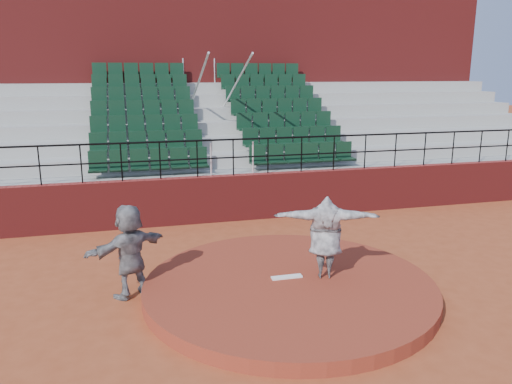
% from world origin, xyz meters
% --- Properties ---
extents(ground, '(90.00, 90.00, 0.00)m').
position_xyz_m(ground, '(0.00, 0.00, 0.00)').
color(ground, '#994322').
rests_on(ground, ground).
extents(pitchers_mound, '(5.50, 5.50, 0.25)m').
position_xyz_m(pitchers_mound, '(0.00, 0.00, 0.12)').
color(pitchers_mound, maroon).
rests_on(pitchers_mound, ground).
extents(pitching_rubber, '(0.60, 0.15, 0.03)m').
position_xyz_m(pitching_rubber, '(0.00, 0.15, 0.27)').
color(pitching_rubber, white).
rests_on(pitching_rubber, pitchers_mound).
extents(boundary_wall, '(24.00, 0.30, 1.30)m').
position_xyz_m(boundary_wall, '(0.00, 5.00, 0.65)').
color(boundary_wall, maroon).
rests_on(boundary_wall, ground).
extents(wall_railing, '(24.04, 0.05, 1.03)m').
position_xyz_m(wall_railing, '(0.00, 5.00, 2.03)').
color(wall_railing, black).
rests_on(wall_railing, boundary_wall).
extents(seating_deck, '(24.00, 5.97, 4.63)m').
position_xyz_m(seating_deck, '(0.00, 8.65, 1.44)').
color(seating_deck, '#9A9A95').
rests_on(seating_deck, ground).
extents(press_box_facade, '(24.00, 3.00, 7.10)m').
position_xyz_m(press_box_facade, '(0.00, 12.60, 3.55)').
color(press_box_facade, maroon).
rests_on(press_box_facade, ground).
extents(pitcher, '(2.04, 1.09, 1.61)m').
position_xyz_m(pitcher, '(0.73, 0.03, 1.05)').
color(pitcher, black).
rests_on(pitcher, pitchers_mound).
extents(fielder, '(1.68, 1.30, 1.77)m').
position_xyz_m(fielder, '(-2.90, 0.67, 0.89)').
color(fielder, black).
rests_on(fielder, ground).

